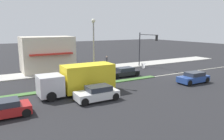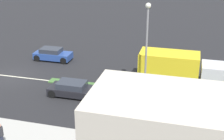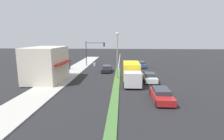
{
  "view_description": "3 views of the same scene",
  "coord_description": "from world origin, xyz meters",
  "px_view_note": "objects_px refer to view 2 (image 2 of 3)",
  "views": [
    {
      "loc": [
        -22.15,
        23.02,
        6.48
      ],
      "look_at": [
        -0.67,
        10.71,
        1.69
      ],
      "focal_mm": 35.0,
      "sensor_mm": 36.0,
      "label": 1
    },
    {
      "loc": [
        23.52,
        16.09,
        11.74
      ],
      "look_at": [
        -0.52,
        9.7,
        1.46
      ],
      "focal_mm": 50.0,
      "sensor_mm": 36.0,
      "label": 2
    },
    {
      "loc": [
        -0.75,
        40.77,
        6.66
      ],
      "look_at": [
        0.86,
        12.55,
        1.35
      ],
      "focal_mm": 28.0,
      "sensor_mm": 36.0,
      "label": 3
    }
  ],
  "objects_px": {
    "street_lamp": "(147,37)",
    "pedestrian": "(1,135)",
    "sedan_dark": "(74,89)",
    "coupe_blue": "(53,54)",
    "delivery_truck": "(179,69)",
    "van_white": "(174,66)"
  },
  "relations": [
    {
      "from": "street_lamp",
      "to": "pedestrian",
      "type": "height_order",
      "value": "street_lamp"
    },
    {
      "from": "sedan_dark",
      "to": "coupe_blue",
      "type": "relative_size",
      "value": 1.05
    },
    {
      "from": "street_lamp",
      "to": "pedestrian",
      "type": "bearing_deg",
      "value": -35.08
    },
    {
      "from": "pedestrian",
      "to": "delivery_truck",
      "type": "bearing_deg",
      "value": 141.69
    },
    {
      "from": "delivery_truck",
      "to": "coupe_blue",
      "type": "distance_m",
      "value": 13.63
    },
    {
      "from": "delivery_truck",
      "to": "sedan_dark",
      "type": "distance_m",
      "value": 9.26
    },
    {
      "from": "coupe_blue",
      "to": "sedan_dark",
      "type": "bearing_deg",
      "value": 35.85
    },
    {
      "from": "delivery_truck",
      "to": "van_white",
      "type": "distance_m",
      "value": 2.97
    },
    {
      "from": "sedan_dark",
      "to": "coupe_blue",
      "type": "bearing_deg",
      "value": -144.15
    },
    {
      "from": "sedan_dark",
      "to": "delivery_truck",
      "type": "bearing_deg",
      "value": 118.49
    },
    {
      "from": "sedan_dark",
      "to": "van_white",
      "type": "bearing_deg",
      "value": 133.6
    },
    {
      "from": "street_lamp",
      "to": "coupe_blue",
      "type": "distance_m",
      "value": 12.5
    },
    {
      "from": "street_lamp",
      "to": "sedan_dark",
      "type": "height_order",
      "value": "street_lamp"
    },
    {
      "from": "street_lamp",
      "to": "coupe_blue",
      "type": "xyz_separation_m",
      "value": [
        -5.0,
        -10.69,
        -4.13
      ]
    },
    {
      "from": "delivery_truck",
      "to": "coupe_blue",
      "type": "relative_size",
      "value": 1.91
    },
    {
      "from": "pedestrian",
      "to": "delivery_truck",
      "type": "height_order",
      "value": "delivery_truck"
    },
    {
      "from": "sedan_dark",
      "to": "coupe_blue",
      "type": "xyz_separation_m",
      "value": [
        -7.2,
        -5.2,
        0.05
      ]
    },
    {
      "from": "pedestrian",
      "to": "van_white",
      "type": "bearing_deg",
      "value": 148.76
    },
    {
      "from": "street_lamp",
      "to": "van_white",
      "type": "relative_size",
      "value": 1.88
    },
    {
      "from": "street_lamp",
      "to": "sedan_dark",
      "type": "distance_m",
      "value": 7.24
    },
    {
      "from": "street_lamp",
      "to": "van_white",
      "type": "distance_m",
      "value": 6.8
    },
    {
      "from": "delivery_truck",
      "to": "van_white",
      "type": "relative_size",
      "value": 1.92
    }
  ]
}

